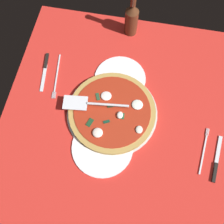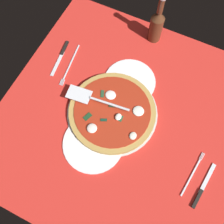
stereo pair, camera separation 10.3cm
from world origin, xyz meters
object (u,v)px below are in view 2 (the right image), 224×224
place_setting_near (197,182)px  pizza_server (94,99)px  dinner_plate_right (130,82)px  beer_bottle (157,25)px  pizza (112,112)px  dinner_plate_left (93,143)px  place_setting_far (66,60)px

place_setting_near → pizza_server: bearing=83.8°
dinner_plate_right → beer_bottle: 27.33cm
pizza → pizza_server: size_ratio=1.33×
beer_bottle → pizza_server: bearing=167.1°
dinner_plate_right → pizza_server: pizza_server is taller
dinner_plate_left → dinner_plate_right: size_ratio=1.08×
dinner_plate_left → pizza_server: (15.49, 7.59, 4.11)cm
beer_bottle → pizza: bearing=178.9°
dinner_plate_right → place_setting_near: place_setting_near is taller
place_setting_near → beer_bottle: beer_bottle is taller
pizza_server → place_setting_far: bearing=-38.0°
place_setting_near → beer_bottle: size_ratio=0.89×
place_setting_near → place_setting_far: same height
pizza_server → place_setting_far: size_ratio=1.19×
pizza → place_setting_far: pizza is taller
dinner_plate_right → pizza_server: (-15.62, 9.14, 4.11)cm
dinner_plate_right → place_setting_near: size_ratio=1.02×
dinner_plate_left → dinner_plate_right: same height
dinner_plate_left → pizza_server: size_ratio=0.90×
dinner_plate_left → place_setting_far: bearing=45.2°
pizza → beer_bottle: (42.53, -0.82, 7.18)cm
pizza_server → beer_bottle: (41.54, -9.53, 4.55)cm
dinner_plate_left → pizza_server: 17.74cm
pizza_server → beer_bottle: bearing=-109.2°
dinner_plate_left → place_setting_near: (3.72, -41.27, -0.15)cm
place_setting_far → pizza: bearing=57.2°
dinner_plate_right → place_setting_far: size_ratio=0.99×
pizza_server → beer_bottle: beer_bottle is taller
pizza → pizza_server: pizza_server is taller
dinner_plate_left → place_setting_far: place_setting_far is taller
dinner_plate_right → place_setting_far: (-2.52, 30.31, -0.15)cm
place_setting_near → place_setting_far: size_ratio=0.96×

